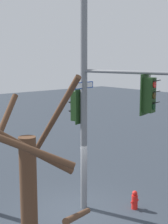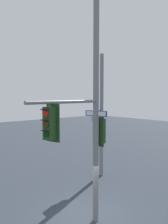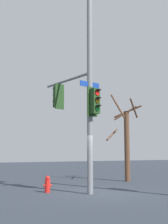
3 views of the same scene
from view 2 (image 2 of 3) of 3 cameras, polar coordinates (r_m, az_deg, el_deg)
name	(u,v)px [view 2 (image 2 of 3)]	position (r m, az deg, el deg)	size (l,w,h in m)	color
ground_plane	(87,217)	(10.88, 0.77, -26.19)	(80.00, 80.00, 0.00)	#2E353F
main_signal_pole_assembly	(93,106)	(8.72, 2.49, 1.65)	(3.84, 4.33, 9.96)	slate
secondary_pole_assembly	(100,116)	(14.70, 4.26, -1.11)	(0.51, 0.86, 8.40)	slate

